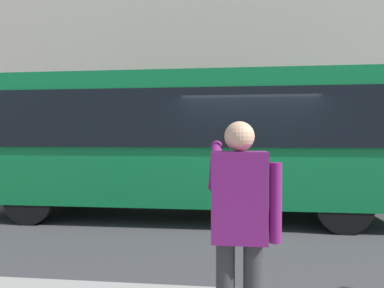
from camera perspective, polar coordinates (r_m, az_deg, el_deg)
ground_plane at (r=7.36m, az=9.12°, el=-12.53°), size 60.00×60.00×0.00m
building_facade_far at (r=14.58m, az=7.93°, el=18.06°), size 28.00×1.55×12.00m
red_bus at (r=7.65m, az=-1.10°, el=0.73°), size 9.05×2.54×3.08m
pedestrian_photographer at (r=2.63m, az=7.84°, el=-11.94°), size 0.53×0.52×1.70m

